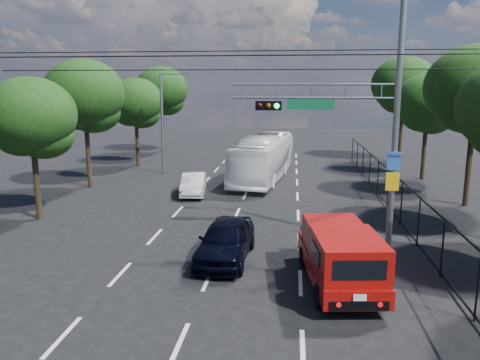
# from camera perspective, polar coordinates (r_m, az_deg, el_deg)

# --- Properties ---
(ground) EXTENTS (120.00, 120.00, 0.00)m
(ground) POSITION_cam_1_polar(r_m,az_deg,el_deg) (12.20, -7.43, -19.22)
(ground) COLOR black
(ground) RESTS_ON ground
(lane_markings) EXTENTS (6.12, 38.00, 0.01)m
(lane_markings) POSITION_cam_1_polar(r_m,az_deg,el_deg) (25.09, 0.19, -2.87)
(lane_markings) COLOR beige
(lane_markings) RESTS_ON ground
(signal_mast) EXTENTS (6.43, 0.39, 9.50)m
(signal_mast) POSITION_cam_1_polar(r_m,az_deg,el_deg) (18.38, 14.83, 8.06)
(signal_mast) COLOR slate
(signal_mast) RESTS_ON ground
(streetlight_left) EXTENTS (2.09, 0.22, 7.08)m
(streetlight_left) POSITION_cam_1_polar(r_m,az_deg,el_deg) (33.48, -9.21, 7.40)
(streetlight_left) COLOR slate
(streetlight_left) RESTS_ON ground
(utility_wires) EXTENTS (22.00, 5.04, 0.74)m
(utility_wires) POSITION_cam_1_polar(r_m,az_deg,el_deg) (19.22, -1.53, 14.50)
(utility_wires) COLOR black
(utility_wires) RESTS_ON ground
(fence_right) EXTENTS (0.06, 34.03, 2.00)m
(fence_right) POSITION_cam_1_polar(r_m,az_deg,el_deg) (23.46, 18.47, -1.90)
(fence_right) COLOR black
(fence_right) RESTS_ON ground
(tree_right_c) EXTENTS (5.10, 5.10, 8.29)m
(tree_right_c) POSITION_cam_1_polar(r_m,az_deg,el_deg) (26.82, 26.81, 9.22)
(tree_right_c) COLOR black
(tree_right_c) RESTS_ON ground
(tree_right_d) EXTENTS (4.32, 4.32, 7.02)m
(tree_right_d) POSITION_cam_1_polar(r_m,az_deg,el_deg) (33.40, 21.90, 8.30)
(tree_right_d) COLOR black
(tree_right_d) RESTS_ON ground
(tree_right_e) EXTENTS (5.28, 5.28, 8.58)m
(tree_right_e) POSITION_cam_1_polar(r_m,az_deg,el_deg) (41.19, 19.35, 10.42)
(tree_right_e) COLOR black
(tree_right_e) RESTS_ON ground
(tree_left_b) EXTENTS (4.08, 4.08, 6.63)m
(tree_left_b) POSITION_cam_1_polar(r_m,az_deg,el_deg) (23.46, -24.02, 6.49)
(tree_left_b) COLOR black
(tree_left_b) RESTS_ON ground
(tree_left_c) EXTENTS (4.80, 4.80, 7.80)m
(tree_left_c) POSITION_cam_1_polar(r_m,az_deg,el_deg) (29.91, -18.36, 9.31)
(tree_left_c) COLOR black
(tree_left_c) RESTS_ON ground
(tree_left_d) EXTENTS (4.20, 4.20, 6.83)m
(tree_left_d) POSITION_cam_1_polar(r_m,az_deg,el_deg) (37.22, -12.57, 8.87)
(tree_left_d) COLOR black
(tree_left_d) RESTS_ON ground
(tree_left_e) EXTENTS (4.92, 4.92, 7.99)m
(tree_left_e) POSITION_cam_1_polar(r_m,az_deg,el_deg) (44.90, -9.52, 10.41)
(tree_left_e) COLOR black
(tree_left_e) RESTS_ON ground
(red_pickup) EXTENTS (2.51, 5.40, 1.94)m
(red_pickup) POSITION_cam_1_polar(r_m,az_deg,el_deg) (15.08, 12.05, -8.87)
(red_pickup) COLOR black
(red_pickup) RESTS_ON ground
(navy_hatchback) EXTENTS (1.97, 4.41, 1.47)m
(navy_hatchback) POSITION_cam_1_polar(r_m,az_deg,el_deg) (17.01, -1.77, -7.32)
(navy_hatchback) COLOR black
(navy_hatchback) RESTS_ON ground
(white_bus) EXTENTS (3.86, 10.77, 2.93)m
(white_bus) POSITION_cam_1_polar(r_m,az_deg,el_deg) (31.33, 2.89, 2.72)
(white_bus) COLOR white
(white_bus) RESTS_ON ground
(white_van) EXTENTS (1.76, 3.85, 1.22)m
(white_van) POSITION_cam_1_polar(r_m,az_deg,el_deg) (27.18, -5.69, -0.50)
(white_van) COLOR silver
(white_van) RESTS_ON ground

